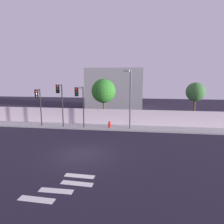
{
  "coord_description": "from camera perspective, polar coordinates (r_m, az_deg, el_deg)",
  "views": [
    {
      "loc": [
        4.32,
        -14.11,
        5.82
      ],
      "look_at": [
        1.4,
        6.5,
        2.15
      ],
      "focal_mm": 32.86,
      "sensor_mm": 36.0,
      "label": 1
    }
  ],
  "objects": [
    {
      "name": "traffic_light_center",
      "position": [
        21.9,
        -8.95,
        3.75
      ],
      "size": [
        0.49,
        1.79,
        4.53
      ],
      "color": "black",
      "rests_on": "sidewalk"
    },
    {
      "name": "traffic_light_left",
      "position": [
        22.93,
        -14.29,
        4.19
      ],
      "size": [
        0.35,
        1.28,
        4.78
      ],
      "color": "black",
      "rests_on": "sidewalk"
    },
    {
      "name": "roadside_tree_leftmost",
      "position": [
        25.27,
        -2.36,
        5.87
      ],
      "size": [
        2.96,
        2.96,
        5.49
      ],
      "color": "brown",
      "rests_on": "ground"
    },
    {
      "name": "ground_plane",
      "position": [
        15.86,
        -8.52,
        -11.65
      ],
      "size": [
        80.0,
        80.0,
        0.0
      ],
      "primitive_type": "plane",
      "color": "black"
    },
    {
      "name": "crosswalk_marking",
      "position": [
        11.89,
        -13.34,
        -19.58
      ],
      "size": [
        3.27,
        3.06,
        0.01
      ],
      "color": "silver",
      "rests_on": "ground"
    },
    {
      "name": "street_lamp_curbside",
      "position": [
        21.75,
        4.97,
        4.84
      ],
      "size": [
        0.74,
        1.73,
        6.3
      ],
      "color": "#4C4C51",
      "rests_on": "sidewalk"
    },
    {
      "name": "traffic_light_right",
      "position": [
        23.91,
        -19.82,
        3.3
      ],
      "size": [
        0.45,
        1.42,
        4.26
      ],
      "color": "black",
      "rests_on": "sidewalk"
    },
    {
      "name": "perimeter_wall",
      "position": [
        24.46,
        -2.27,
        -1.26
      ],
      "size": [
        36.0,
        0.18,
        1.8
      ],
      "primitive_type": "cube",
      "color": "silver",
      "rests_on": "sidewalk"
    },
    {
      "name": "roadside_tree_midleft",
      "position": [
        25.63,
        22.21,
        5.12
      ],
      "size": [
        2.19,
        2.19,
        5.1
      ],
      "color": "brown",
      "rests_on": "ground"
    },
    {
      "name": "sidewalk",
      "position": [
        23.44,
        -2.82,
        -4.21
      ],
      "size": [
        36.0,
        2.4,
        0.15
      ],
      "primitive_type": "cube",
      "color": "#A0A0A0",
      "rests_on": "ground"
    },
    {
      "name": "low_building_distant",
      "position": [
        37.96,
        0.86,
        6.64
      ],
      "size": [
        10.04,
        6.0,
        7.2
      ],
      "primitive_type": "cube",
      "color": "#959595",
      "rests_on": "ground"
    },
    {
      "name": "fire_hydrant",
      "position": [
        22.7,
        -0.7,
        -3.43
      ],
      "size": [
        0.44,
        0.26,
        0.75
      ],
      "color": "red",
      "rests_on": "sidewalk"
    }
  ]
}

